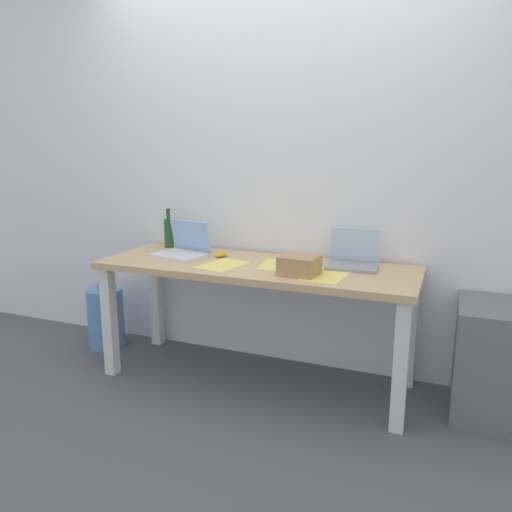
% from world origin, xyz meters
% --- Properties ---
extents(ground_plane, '(8.00, 8.00, 0.00)m').
position_xyz_m(ground_plane, '(0.00, 0.00, 0.00)').
color(ground_plane, '#515459').
extents(back_wall, '(5.20, 0.08, 2.60)m').
position_xyz_m(back_wall, '(0.00, 0.38, 1.30)').
color(back_wall, white).
rests_on(back_wall, ground).
extents(desk, '(1.87, 0.65, 0.73)m').
position_xyz_m(desk, '(0.00, 0.00, 0.63)').
color(desk, tan).
rests_on(desk, ground).
extents(laptop_left, '(0.37, 0.32, 0.22)m').
position_xyz_m(laptop_left, '(-0.52, 0.04, 0.78)').
color(laptop_left, silver).
rests_on(laptop_left, desk).
extents(laptop_right, '(0.30, 0.24, 0.22)m').
position_xyz_m(laptop_right, '(0.54, 0.14, 0.78)').
color(laptop_right, gray).
rests_on(laptop_right, desk).
extents(beer_bottle, '(0.06, 0.06, 0.26)m').
position_xyz_m(beer_bottle, '(-0.74, 0.24, 0.84)').
color(beer_bottle, '#1E5123').
rests_on(beer_bottle, desk).
extents(computer_mouse, '(0.08, 0.11, 0.03)m').
position_xyz_m(computer_mouse, '(-0.28, 0.10, 0.75)').
color(computer_mouse, gold).
rests_on(computer_mouse, desk).
extents(cardboard_box, '(0.22, 0.19, 0.10)m').
position_xyz_m(cardboard_box, '(0.31, -0.14, 0.78)').
color(cardboard_box, tan).
rests_on(cardboard_box, desk).
extents(paper_sheet_front_right, '(0.23, 0.31, 0.00)m').
position_xyz_m(paper_sheet_front_right, '(0.45, -0.11, 0.73)').
color(paper_sheet_front_right, '#F4E06B').
rests_on(paper_sheet_front_right, desk).
extents(paper_sheet_near_back, '(0.25, 0.32, 0.00)m').
position_xyz_m(paper_sheet_near_back, '(0.14, 0.03, 0.73)').
color(paper_sheet_near_back, '#F4E06B').
rests_on(paper_sheet_near_back, desk).
extents(paper_yellow_folder, '(0.27, 0.34, 0.00)m').
position_xyz_m(paper_yellow_folder, '(-0.17, -0.10, 0.73)').
color(paper_yellow_folder, '#F4E06B').
rests_on(paper_yellow_folder, desk).
extents(water_cooler_jug, '(0.25, 0.25, 0.47)m').
position_xyz_m(water_cooler_jug, '(-1.19, 0.09, 0.22)').
color(water_cooler_jug, '#598CC6').
rests_on(water_cooler_jug, ground).
extents(filing_cabinet, '(0.40, 0.48, 0.61)m').
position_xyz_m(filing_cabinet, '(1.32, 0.10, 0.30)').
color(filing_cabinet, slate).
rests_on(filing_cabinet, ground).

